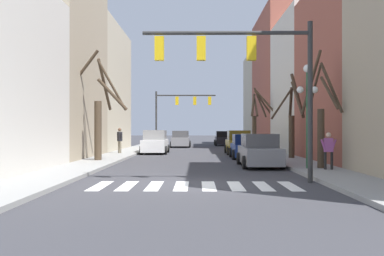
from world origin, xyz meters
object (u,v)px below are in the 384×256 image
(car_at_intersection, at_px, (246,147))
(street_tree_left_far, at_px, (292,119))
(traffic_signal_far, at_px, (179,106))
(street_tree_right_far, at_px, (98,112))
(car_parked_right_near, at_px, (238,143))
(street_tree_left_near, at_px, (321,118))
(pedestrian_waiting_at_curb, at_px, (120,138))
(street_lamp_right_corner, at_px, (307,95))
(car_driving_toward_lane, at_px, (181,140))
(car_parked_left_far, at_px, (259,151))
(pedestrian_on_left_sidewalk, at_px, (329,148))
(car_parked_left_mid, at_px, (155,143))
(street_tree_left_mid, at_px, (257,118))
(car_parked_right_far, at_px, (224,139))
(traffic_signal_near, at_px, (246,64))

(car_at_intersection, relative_size, street_tree_left_far, 0.80)
(traffic_signal_far, distance_m, street_tree_right_far, 20.29)
(car_parked_right_near, bearing_deg, traffic_signal_far, 23.81)
(car_at_intersection, height_order, street_tree_right_far, street_tree_right_far)
(car_at_intersection, height_order, street_tree_left_near, street_tree_left_near)
(pedestrian_waiting_at_curb, relative_size, street_tree_left_near, 0.34)
(street_lamp_right_corner, bearing_deg, car_driving_toward_lane, 103.65)
(pedestrian_waiting_at_curb, bearing_deg, car_parked_left_far, 8.40)
(street_lamp_right_corner, bearing_deg, pedestrian_on_left_sidewalk, -36.71)
(street_tree_left_far, relative_size, street_tree_right_far, 0.82)
(street_tree_left_near, bearing_deg, car_parked_left_mid, 121.34)
(car_parked_right_near, bearing_deg, car_at_intersection, 180.00)
(car_parked_right_near, distance_m, car_parked_left_mid, 6.42)
(car_parked_left_mid, xyz_separation_m, street_tree_left_far, (9.01, -7.57, 1.63))
(pedestrian_waiting_at_curb, relative_size, street_tree_left_mid, 0.34)
(street_tree_left_near, bearing_deg, car_parked_right_near, 100.02)
(car_parked_left_far, height_order, street_tree_left_near, street_tree_left_near)
(car_parked_right_far, distance_m, car_driving_toward_lane, 6.67)
(car_parked_left_far, xyz_separation_m, pedestrian_waiting_at_curb, (-8.75, 10.06, 0.46))
(street_tree_left_far, bearing_deg, traffic_signal_near, -109.69)
(street_lamp_right_corner, distance_m, street_tree_left_far, 7.31)
(street_lamp_right_corner, distance_m, car_parked_left_mid, 17.05)
(car_at_intersection, relative_size, street_tree_left_mid, 0.76)
(traffic_signal_near, relative_size, street_tree_left_mid, 1.11)
(car_parked_right_near, distance_m, car_at_intersection, 5.15)
(pedestrian_waiting_at_curb, bearing_deg, car_driving_toward_lane, 132.28)
(car_parked_left_mid, relative_size, pedestrian_waiting_at_curb, 2.60)
(street_lamp_right_corner, bearing_deg, street_tree_left_far, 83.11)
(car_at_intersection, relative_size, pedestrian_waiting_at_curb, 2.25)
(car_parked_left_far, relative_size, car_driving_toward_lane, 0.97)
(car_parked_left_far, distance_m, car_parked_left_mid, 13.74)
(pedestrian_on_left_sidewalk, distance_m, street_tree_right_far, 12.86)
(street_lamp_right_corner, relative_size, car_parked_right_near, 1.01)
(car_at_intersection, bearing_deg, street_tree_left_mid, -11.67)
(pedestrian_on_left_sidewalk, relative_size, street_tree_left_far, 0.31)
(street_lamp_right_corner, height_order, street_tree_left_near, street_tree_left_near)
(traffic_signal_near, bearing_deg, car_parked_right_far, 87.87)
(car_parked_right_near, bearing_deg, street_tree_left_mid, -22.27)
(car_parked_right_far, bearing_deg, street_lamp_right_corner, -176.71)
(car_driving_toward_lane, bearing_deg, street_tree_right_far, -10.09)
(car_parked_left_far, height_order, car_driving_toward_lane, car_driving_toward_lane)
(pedestrian_on_left_sidewalk, bearing_deg, car_parked_right_near, -76.40)
(traffic_signal_far, distance_m, street_tree_left_far, 19.71)
(car_parked_right_near, distance_m, street_tree_left_mid, 6.00)
(car_parked_left_far, bearing_deg, pedestrian_on_left_sidewalk, -141.26)
(traffic_signal_far, bearing_deg, street_tree_left_mid, -40.31)
(car_parked_right_near, relative_size, car_driving_toward_lane, 0.95)
(street_lamp_right_corner, relative_size, pedestrian_waiting_at_curb, 2.52)
(pedestrian_on_left_sidewalk, xyz_separation_m, street_tree_left_mid, (-0.38, 19.84, 1.74))
(traffic_signal_near, height_order, car_driving_toward_lane, traffic_signal_near)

